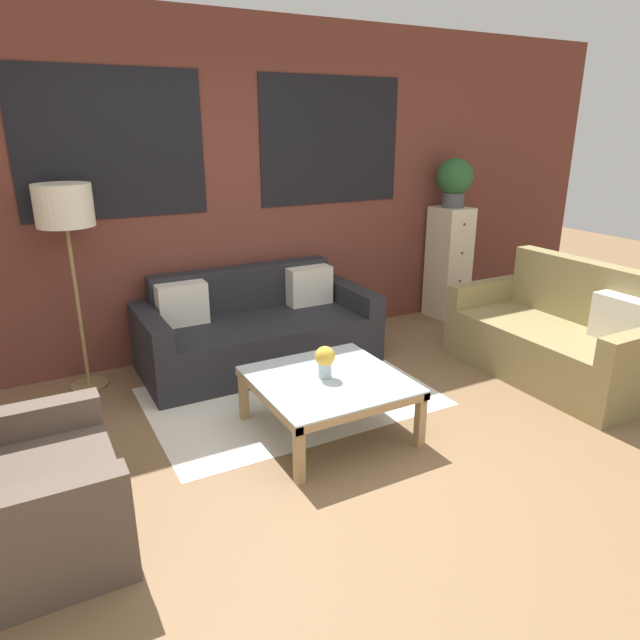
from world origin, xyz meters
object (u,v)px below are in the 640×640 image
at_px(drawer_cabinet, 448,263).
at_px(potted_plant, 455,180).
at_px(settee_vintage, 556,339).
at_px(couch_dark, 257,332).
at_px(flower_vase, 325,360).
at_px(floor_lamp, 65,214).
at_px(coffee_table, 328,386).
at_px(armchair_corner, 20,500).

height_order(drawer_cabinet, potted_plant, potted_plant).
height_order(settee_vintage, potted_plant, potted_plant).
distance_m(couch_dark, flower_vase, 1.31).
bearing_deg(potted_plant, couch_dark, -174.42).
bearing_deg(floor_lamp, coffee_table, -48.83).
distance_m(armchair_corner, drawer_cabinet, 4.49).
relative_size(couch_dark, floor_lamp, 1.25).
bearing_deg(floor_lamp, armchair_corner, -105.98).
distance_m(settee_vintage, flower_vase, 2.08).
bearing_deg(coffee_table, couch_dark, 88.20).
distance_m(drawer_cabinet, potted_plant, 0.85).
xyz_separation_m(couch_dark, settee_vintage, (2.01, -1.39, 0.03)).
height_order(armchair_corner, coffee_table, armchair_corner).
bearing_deg(settee_vintage, drawer_cabinet, 81.86).
relative_size(couch_dark, flower_vase, 9.03).
relative_size(floor_lamp, flower_vase, 7.24).
bearing_deg(coffee_table, drawer_cabinet, 33.70).
bearing_deg(couch_dark, settee_vintage, -34.53).
height_order(settee_vintage, floor_lamp, floor_lamp).
distance_m(armchair_corner, floor_lamp, 2.14).
relative_size(coffee_table, potted_plant, 1.94).
bearing_deg(settee_vintage, floor_lamp, 154.90).
relative_size(armchair_corner, floor_lamp, 0.61).
height_order(coffee_table, flower_vase, flower_vase).
bearing_deg(drawer_cabinet, potted_plant, 90.00).
relative_size(coffee_table, flower_vase, 4.33).
xyz_separation_m(floor_lamp, drawer_cabinet, (3.59, 0.03, -0.77)).
height_order(couch_dark, flower_vase, couch_dark).
xyz_separation_m(armchair_corner, potted_plant, (4.10, 1.81, 1.15)).
xyz_separation_m(floor_lamp, potted_plant, (3.59, 0.03, 0.08)).
bearing_deg(coffee_table, floor_lamp, 131.17).
bearing_deg(armchair_corner, couch_dark, 40.59).
xyz_separation_m(armchair_corner, drawer_cabinet, (4.10, 1.81, 0.30)).
relative_size(coffee_table, floor_lamp, 0.60).
bearing_deg(settee_vintage, armchair_corner, -176.97).
relative_size(couch_dark, settee_vintage, 1.20).
bearing_deg(potted_plant, settee_vintage, -98.14).
height_order(coffee_table, floor_lamp, floor_lamp).
distance_m(coffee_table, floor_lamp, 2.23).
bearing_deg(floor_lamp, potted_plant, 0.49).
xyz_separation_m(coffee_table, potted_plant, (2.28, 1.52, 1.09)).
bearing_deg(floor_lamp, couch_dark, -7.97).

